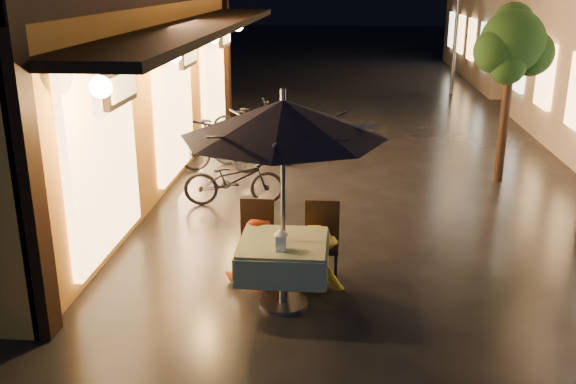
# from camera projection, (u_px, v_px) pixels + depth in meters

# --- Properties ---
(ground) EXTENTS (90.00, 90.00, 0.00)m
(ground) POSITION_uv_depth(u_px,v_px,m) (377.00, 288.00, 7.70)
(ground) COLOR black
(ground) RESTS_ON ground
(street_tree) EXTENTS (1.43, 1.20, 3.15)m
(street_tree) POSITION_uv_depth(u_px,v_px,m) (513.00, 46.00, 11.00)
(street_tree) COLOR black
(street_tree) RESTS_ON ground
(cafe_table) EXTENTS (0.99, 0.99, 0.78)m
(cafe_table) POSITION_uv_depth(u_px,v_px,m) (283.00, 257.00, 7.12)
(cafe_table) COLOR #59595E
(cafe_table) RESTS_ON ground
(patio_umbrella) EXTENTS (2.19, 2.19, 2.46)m
(patio_umbrella) POSITION_uv_depth(u_px,v_px,m) (283.00, 119.00, 6.63)
(patio_umbrella) COLOR #59595E
(patio_umbrella) RESTS_ON ground
(cafe_chair_left) EXTENTS (0.42, 0.42, 0.97)m
(cafe_chair_left) POSITION_uv_depth(u_px,v_px,m) (257.00, 235.00, 7.87)
(cafe_chair_left) COLOR black
(cafe_chair_left) RESTS_ON ground
(cafe_chair_right) EXTENTS (0.42, 0.42, 0.97)m
(cafe_chair_right) POSITION_uv_depth(u_px,v_px,m) (322.00, 237.00, 7.80)
(cafe_chair_right) COLOR black
(cafe_chair_right) RESTS_ON ground
(table_lantern) EXTENTS (0.16, 0.16, 0.25)m
(table_lantern) POSITION_uv_depth(u_px,v_px,m) (281.00, 238.00, 6.78)
(table_lantern) COLOR white
(table_lantern) RESTS_ON cafe_table
(person_orange) EXTENTS (0.84, 0.69, 1.59)m
(person_orange) POSITION_uv_depth(u_px,v_px,m) (255.00, 221.00, 7.62)
(person_orange) COLOR #B94319
(person_orange) RESTS_ON ground
(person_yellow) EXTENTS (1.03, 0.71, 1.47)m
(person_yellow) POSITION_uv_depth(u_px,v_px,m) (316.00, 228.00, 7.55)
(person_yellow) COLOR gold
(person_yellow) RESTS_ON ground
(bicycle_0) EXTENTS (1.70, 0.82, 0.85)m
(bicycle_0) POSITION_uv_depth(u_px,v_px,m) (234.00, 179.00, 10.41)
(bicycle_0) COLOR black
(bicycle_0) RESTS_ON ground
(bicycle_1) EXTENTS (1.72, 0.59, 1.02)m
(bicycle_1) POSITION_uv_depth(u_px,v_px,m) (220.00, 146.00, 12.14)
(bicycle_1) COLOR black
(bicycle_1) RESTS_ON ground
(bicycle_2) EXTENTS (1.80, 0.65, 0.94)m
(bicycle_2) POSITION_uv_depth(u_px,v_px,m) (256.00, 142.00, 12.62)
(bicycle_2) COLOR black
(bicycle_2) RESTS_ON ground
(bicycle_3) EXTENTS (1.58, 0.79, 0.91)m
(bicycle_3) POSITION_uv_depth(u_px,v_px,m) (256.00, 129.00, 13.75)
(bicycle_3) COLOR black
(bicycle_3) RESTS_ON ground
(bicycle_4) EXTENTS (1.74, 1.15, 0.87)m
(bicycle_4) POSITION_uv_depth(u_px,v_px,m) (247.00, 119.00, 14.84)
(bicycle_4) COLOR black
(bicycle_4) RESTS_ON ground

